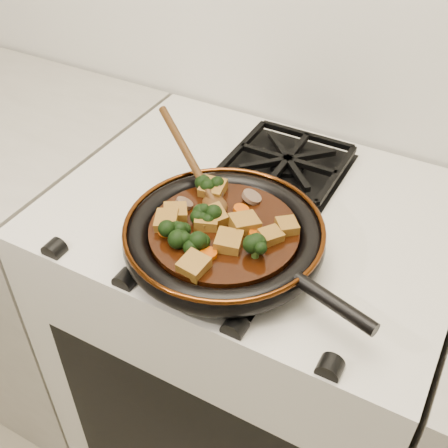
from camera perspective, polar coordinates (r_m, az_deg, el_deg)
The scene contains 30 objects.
stove at distance 1.39m, azimuth 2.63°, elevation -12.74°, with size 0.76×0.60×0.90m, color beige.
burner_grate_front at distance 0.96m, azimuth -0.28°, elevation -2.16°, with size 0.23×0.23×0.03m, color black, non-canonical shape.
burner_grate_back at distance 1.16m, azimuth 6.45°, elevation 6.17°, with size 0.23×0.23×0.03m, color black, non-canonical shape.
skillet at distance 0.93m, azimuth 0.09°, elevation -1.27°, with size 0.45×0.34×0.05m.
braising_sauce at distance 0.93m, azimuth -0.00°, elevation -0.98°, with size 0.25×0.25×0.02m, color black.
tofu_cube_0 at distance 0.92m, azimuth 6.40°, elevation -0.26°, with size 0.03×0.03×0.02m, color brown.
tofu_cube_1 at distance 0.92m, azimuth 2.07°, elevation 0.03°, with size 0.04×0.04×0.02m, color brown.
tofu_cube_2 at distance 0.90m, azimuth 4.76°, elevation -1.25°, with size 0.03×0.03×0.02m, color brown.
tofu_cube_3 at distance 0.93m, azimuth -1.84°, elevation 0.23°, with size 0.04×0.04×0.02m, color brown.
tofu_cube_4 at distance 0.93m, azimuth -1.22°, elevation 0.63°, with size 0.04×0.04×0.02m, color brown.
tofu_cube_5 at distance 0.99m, azimuth -1.15°, elevation 3.57°, with size 0.04×0.04×0.02m, color brown.
tofu_cube_6 at distance 0.94m, azimuth -1.71°, elevation 0.73°, with size 0.04×0.03×0.02m, color brown.
tofu_cube_7 at distance 0.93m, azimuth -5.82°, elevation 0.25°, with size 0.04×0.04×0.02m, color brown.
tofu_cube_8 at distance 0.95m, azimuth -4.97°, elevation 1.13°, with size 0.04×0.04×0.02m, color brown.
tofu_cube_9 at distance 0.85m, azimuth -3.08°, elevation -4.24°, with size 0.04×0.04×0.02m, color brown.
tofu_cube_10 at distance 0.89m, azimuth 0.46°, elevation -1.84°, with size 0.04×0.04×0.02m, color brown.
broccoli_floret_0 at distance 0.99m, azimuth -1.71°, elevation 3.70°, with size 0.06×0.06×0.05m, color black, non-canonical shape.
broccoli_floret_1 at distance 0.87m, azimuth 3.21°, elevation -2.72°, with size 0.06×0.06×0.06m, color black, non-canonical shape.
broccoli_floret_2 at distance 0.91m, azimuth -5.07°, elevation -0.91°, with size 0.06×0.06×0.05m, color black, non-canonical shape.
broccoli_floret_3 at distance 0.93m, azimuth -1.74°, elevation 0.66°, with size 0.06×0.06×0.06m, color black, non-canonical shape.
broccoli_floret_4 at distance 0.89m, azimuth -4.58°, elevation -1.81°, with size 0.06×0.06×0.05m, color black, non-canonical shape.
broccoli_floret_5 at distance 0.88m, azimuth -3.32°, elevation -2.17°, with size 0.06×0.06×0.05m, color black, non-canonical shape.
carrot_coin_0 at distance 0.95m, azimuth 1.75°, elevation 1.47°, with size 0.03×0.03×0.01m, color #B14204.
carrot_coin_1 at distance 0.92m, azimuth -5.81°, elevation -0.64°, with size 0.03×0.03×0.01m, color #B14204.
carrot_coin_2 at distance 0.90m, azimuth 3.46°, elevation -1.21°, with size 0.03×0.03×0.01m, color #B14204.
carrot_coin_3 at distance 0.87m, azimuth -1.56°, elevation -3.03°, with size 0.03×0.03×0.01m, color #B14204.
mushroom_slice_0 at distance 0.98m, azimuth 2.82°, elevation 2.76°, with size 0.04×0.04×0.01m, color brown.
mushroom_slice_1 at distance 0.97m, azimuth -4.06°, elevation 2.12°, with size 0.03×0.03×0.01m, color brown.
mushroom_slice_2 at distance 0.99m, azimuth -1.13°, elevation 3.18°, with size 0.04×0.04×0.01m, color brown.
wooden_spoon at distance 1.00m, azimuth -2.58°, elevation 5.00°, with size 0.14×0.11×0.24m.
Camera 1 is at (0.34, 0.94, 1.57)m, focal length 45.00 mm.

